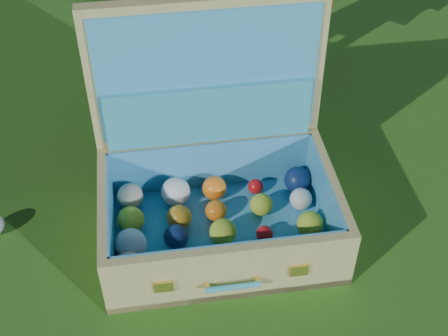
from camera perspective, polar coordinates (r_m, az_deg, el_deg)
ground at (r=1.78m, az=-2.33°, el=-9.03°), size 60.00×60.00×0.00m
suitcase at (r=1.77m, az=-0.92°, el=-0.63°), size 0.78×0.66×0.64m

